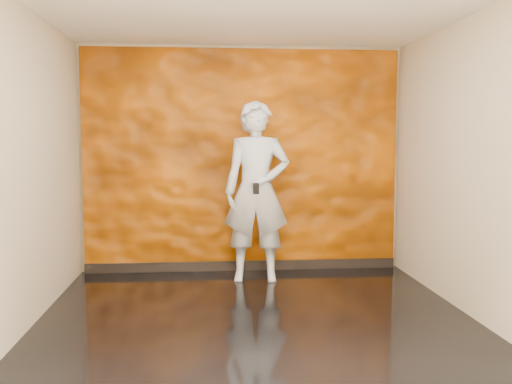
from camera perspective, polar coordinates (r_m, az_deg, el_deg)
name	(u,v)px	position (r m, az deg, el deg)	size (l,w,h in m)	color
room	(256,167)	(5.16, 0.00, 2.52)	(4.02, 4.02, 2.81)	black
feature_wall	(242,161)	(7.11, -1.39, 3.14)	(3.90, 0.06, 2.75)	#DA6200
baseboard	(243,265)	(7.25, -1.35, -7.36)	(3.90, 0.04, 0.12)	black
man	(257,191)	(6.62, 0.07, 0.07)	(0.76, 0.50, 2.09)	#A0A6AF
phone	(256,189)	(6.29, 0.02, 0.35)	(0.07, 0.01, 0.12)	black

